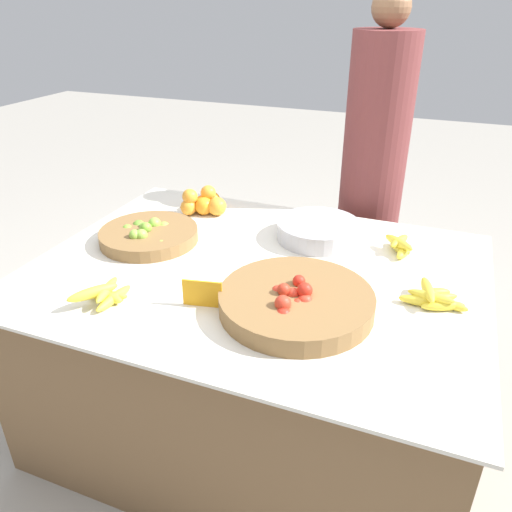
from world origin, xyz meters
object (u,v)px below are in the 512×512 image
vendor_person (371,192)px  price_sign (202,294)px  lime_bowl (149,235)px  metal_bowl (318,230)px  tomato_basket (296,301)px

vendor_person → price_sign: bearing=-106.1°
lime_bowl → metal_bowl: bearing=23.3°
tomato_basket → metal_bowl: 0.51m
vendor_person → metal_bowl: bearing=-102.7°
price_sign → vendor_person: (0.31, 1.08, -0.01)m
tomato_basket → metal_bowl: (-0.07, 0.50, 0.00)m
tomato_basket → vendor_person: (0.05, 1.00, 0.00)m
price_sign → vendor_person: 1.13m
price_sign → tomato_basket: bearing=5.6°
tomato_basket → vendor_person: size_ratio=0.29×
price_sign → lime_bowl: bearing=128.9°
metal_bowl → lime_bowl: bearing=-156.7°
metal_bowl → vendor_person: bearing=77.3°
tomato_basket → vendor_person: vendor_person is taller
tomato_basket → vendor_person: 1.00m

